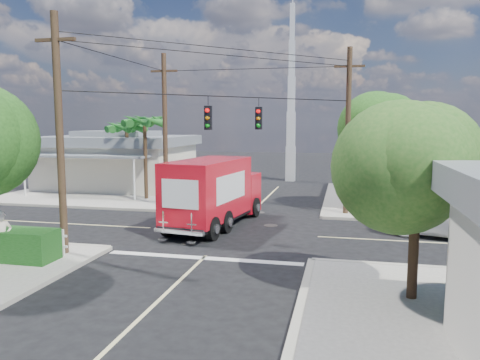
% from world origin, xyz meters
% --- Properties ---
extents(ground, '(120.00, 120.00, 0.00)m').
position_xyz_m(ground, '(0.00, 0.00, 0.00)').
color(ground, black).
rests_on(ground, ground).
extents(sidewalk_ne, '(14.12, 14.12, 0.14)m').
position_xyz_m(sidewalk_ne, '(10.88, 10.88, 0.07)').
color(sidewalk_ne, gray).
rests_on(sidewalk_ne, ground).
extents(sidewalk_nw, '(14.12, 14.12, 0.14)m').
position_xyz_m(sidewalk_nw, '(-10.88, 10.88, 0.07)').
color(sidewalk_nw, gray).
rests_on(sidewalk_nw, ground).
extents(road_markings, '(32.00, 32.00, 0.01)m').
position_xyz_m(road_markings, '(0.00, -1.47, 0.01)').
color(road_markings, beige).
rests_on(road_markings, ground).
extents(building_ne, '(11.80, 10.20, 4.50)m').
position_xyz_m(building_ne, '(12.50, 11.97, 2.32)').
color(building_ne, silver).
rests_on(building_ne, sidewalk_ne).
extents(building_nw, '(10.80, 10.20, 4.30)m').
position_xyz_m(building_nw, '(-12.00, 12.46, 2.22)').
color(building_nw, beige).
rests_on(building_nw, sidewalk_nw).
extents(radio_tower, '(0.80, 0.80, 17.00)m').
position_xyz_m(radio_tower, '(0.50, 20.00, 5.64)').
color(radio_tower, silver).
rests_on(radio_tower, ground).
extents(tree_ne_front, '(4.21, 4.14, 6.66)m').
position_xyz_m(tree_ne_front, '(7.21, 6.76, 4.77)').
color(tree_ne_front, '#422D1C').
rests_on(tree_ne_front, sidewalk_ne).
extents(tree_ne_back, '(3.77, 3.66, 5.82)m').
position_xyz_m(tree_ne_back, '(9.81, 8.96, 4.19)').
color(tree_ne_back, '#422D1C').
rests_on(tree_ne_back, sidewalk_ne).
extents(tree_se, '(3.67, 3.54, 5.62)m').
position_xyz_m(tree_se, '(7.01, -7.24, 4.04)').
color(tree_se, '#422D1C').
rests_on(tree_se, sidewalk_se).
extents(palm_nw_front, '(3.01, 3.08, 5.59)m').
position_xyz_m(palm_nw_front, '(-7.50, 7.50, 5.04)').
color(palm_nw_front, '#422D1C').
rests_on(palm_nw_front, sidewalk_nw).
extents(palm_nw_back, '(3.01, 3.08, 5.19)m').
position_xyz_m(palm_nw_back, '(-9.50, 9.00, 4.67)').
color(palm_nw_back, '#422D1C').
rests_on(palm_nw_back, sidewalk_nw).
extents(utility_poles, '(12.00, 10.68, 9.00)m').
position_xyz_m(utility_poles, '(-1.58, 1.60, 4.67)').
color(utility_poles, '#473321').
rests_on(utility_poles, ground).
extents(vending_boxes, '(1.90, 0.50, 1.10)m').
position_xyz_m(vending_boxes, '(6.50, 6.20, 0.69)').
color(vending_boxes, red).
rests_on(vending_boxes, sidewalk_ne).
extents(delivery_truck, '(3.41, 7.90, 3.32)m').
position_xyz_m(delivery_truck, '(-1.08, 1.04, 1.68)').
color(delivery_truck, black).
rests_on(delivery_truck, ground).
extents(parked_car, '(6.82, 4.54, 1.74)m').
position_xyz_m(parked_car, '(10.22, 1.36, 0.87)').
color(parked_car, silver).
rests_on(parked_car, ground).
extents(pedestrian, '(0.74, 0.79, 1.81)m').
position_xyz_m(pedestrian, '(-6.63, -6.74, 1.04)').
color(pedestrian, beige).
rests_on(pedestrian, sidewalk_sw).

